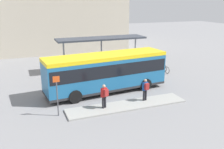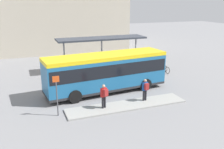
# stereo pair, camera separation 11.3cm
# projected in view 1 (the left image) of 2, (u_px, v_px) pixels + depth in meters

# --- Properties ---
(ground_plane) EXTENTS (120.00, 120.00, 0.00)m
(ground_plane) POSITION_uv_depth(u_px,v_px,m) (106.00, 91.00, 21.45)
(ground_plane) COLOR gray
(curb_island) EXTENTS (9.08, 1.80, 0.12)m
(curb_island) POSITION_uv_depth(u_px,v_px,m) (127.00, 105.00, 18.43)
(curb_island) COLOR #9E9E99
(curb_island) RESTS_ON ground_plane
(city_bus) EXTENTS (10.55, 3.61, 3.25)m
(city_bus) POSITION_uv_depth(u_px,v_px,m) (106.00, 70.00, 20.92)
(city_bus) COLOR #1E6093
(city_bus) RESTS_ON ground_plane
(pedestrian_waiting) EXTENTS (0.51, 0.55, 1.75)m
(pedestrian_waiting) POSITION_uv_depth(u_px,v_px,m) (104.00, 95.00, 17.56)
(pedestrian_waiting) COLOR #232328
(pedestrian_waiting) RESTS_ON curb_island
(pedestrian_companion) EXTENTS (0.44, 0.47, 1.71)m
(pedestrian_companion) POSITION_uv_depth(u_px,v_px,m) (145.00, 88.00, 18.92)
(pedestrian_companion) COLOR #232328
(pedestrian_companion) RESTS_ON curb_island
(bicycle_white) EXTENTS (0.48, 1.75, 0.75)m
(bicycle_white) POSITION_uv_depth(u_px,v_px,m) (164.00, 69.00, 27.06)
(bicycle_white) COLOR black
(bicycle_white) RESTS_ON ground_plane
(bicycle_yellow) EXTENTS (0.48, 1.66, 0.72)m
(bicycle_yellow) POSITION_uv_depth(u_px,v_px,m) (162.00, 68.00, 27.71)
(bicycle_yellow) COLOR black
(bicycle_yellow) RESTS_ON ground_plane
(bicycle_green) EXTENTS (0.48, 1.53, 0.67)m
(bicycle_green) POSITION_uv_depth(u_px,v_px,m) (160.00, 66.00, 28.39)
(bicycle_green) COLOR black
(bicycle_green) RESTS_ON ground_plane
(bicycle_orange) EXTENTS (0.48, 1.62, 0.70)m
(bicycle_orange) POSITION_uv_depth(u_px,v_px,m) (155.00, 65.00, 28.91)
(bicycle_orange) COLOR black
(bicycle_orange) RESTS_ON ground_plane
(station_shelter) EXTENTS (9.82, 2.58, 3.62)m
(station_shelter) POSITION_uv_depth(u_px,v_px,m) (101.00, 39.00, 27.30)
(station_shelter) COLOR #383D47
(station_shelter) RESTS_ON ground_plane
(potted_planter_near_shelter) EXTENTS (0.99, 0.99, 1.51)m
(potted_planter_near_shelter) POSITION_uv_depth(u_px,v_px,m) (75.00, 72.00, 24.39)
(potted_planter_near_shelter) COLOR slate
(potted_planter_near_shelter) RESTS_ON ground_plane
(potted_planter_far_side) EXTENTS (0.84, 0.84, 1.34)m
(potted_planter_far_side) POSITION_uv_depth(u_px,v_px,m) (140.00, 66.00, 27.14)
(potted_planter_far_side) COLOR slate
(potted_planter_far_side) RESTS_ON ground_plane
(platform_sign) EXTENTS (0.44, 0.08, 2.80)m
(platform_sign) POSITION_uv_depth(u_px,v_px,m) (57.00, 94.00, 16.47)
(platform_sign) COLOR #4C4C51
(platform_sign) RESTS_ON ground_plane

